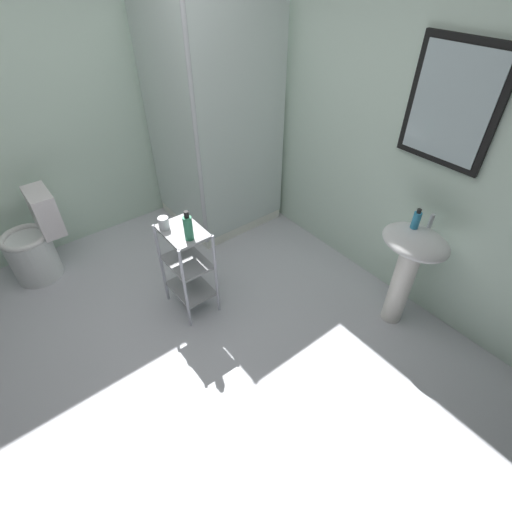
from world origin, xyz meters
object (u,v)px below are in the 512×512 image
body_wash_bottle_green (188,227)px  rinse_cup (164,223)px  shower_stall (215,181)px  storage_cart (187,263)px  pedestal_sink (409,261)px  hand_soap_bottle (416,220)px  toilet (35,244)px

body_wash_bottle_green → rinse_cup: bearing=-160.9°
shower_stall → storage_cart: shower_stall is taller
pedestal_sink → hand_soap_bottle: hand_soap_bottle is taller
pedestal_sink → storage_cart: bearing=-133.1°
storage_cart → rinse_cup: bearing=-140.2°
toilet → hand_soap_bottle: (2.15, 2.00, 0.56)m
pedestal_sink → rinse_cup: 1.71m
shower_stall → body_wash_bottle_green: size_ratio=9.19×
toilet → rinse_cup: (1.03, 0.73, 0.47)m
shower_stall → storage_cart: (0.88, -0.83, -0.03)m
storage_cart → rinse_cup: 0.37m
pedestal_sink → hand_soap_bottle: bearing=147.9°
body_wash_bottle_green → storage_cart: bearing=175.7°
body_wash_bottle_green → rinse_cup: size_ratio=2.52×
shower_stall → pedestal_sink: 1.98m
shower_stall → hand_soap_bottle: (1.90, 0.36, 0.41)m
pedestal_sink → toilet: size_ratio=1.07×
rinse_cup → storage_cart: bearing=39.8°
pedestal_sink → hand_soap_bottle: 0.30m
storage_cart → body_wash_bottle_green: 0.41m
pedestal_sink → body_wash_bottle_green: (-0.96, -1.16, 0.25)m
pedestal_sink → storage_cart: size_ratio=1.09×
storage_cart → rinse_cup: rinse_cup is taller
shower_stall → rinse_cup: bearing=-49.5°
pedestal_sink → storage_cart: 1.58m
pedestal_sink → toilet: bearing=-138.3°
shower_stall → rinse_cup: shower_stall is taller
body_wash_bottle_green → toilet: bearing=-147.0°
shower_stall → pedestal_sink: size_ratio=2.47×
pedestal_sink → shower_stall: bearing=-170.7°
shower_stall → body_wash_bottle_green: bearing=-40.1°
storage_cart → hand_soap_bottle: (1.02, 1.19, 0.44)m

